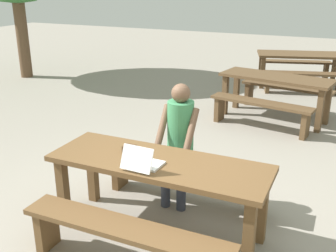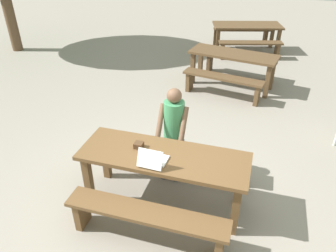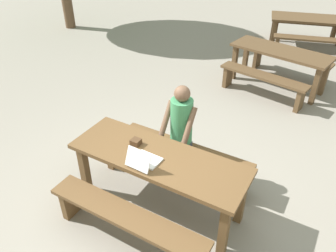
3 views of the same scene
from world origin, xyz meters
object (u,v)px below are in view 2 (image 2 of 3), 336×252
(picnic_table_rear, at_px, (233,59))
(person_seated, at_px, (173,128))
(picnic_table_mid, at_px, (247,29))
(picnic_table_front, at_px, (164,163))
(laptop, at_px, (153,159))
(small_pouch, at_px, (139,145))

(picnic_table_rear, bearing_deg, person_seated, -86.94)
(picnic_table_mid, bearing_deg, picnic_table_front, -109.78)
(laptop, xyz_separation_m, person_seated, (0.02, 0.78, -0.05))
(laptop, bearing_deg, picnic_table_front, -108.59)
(picnic_table_front, bearing_deg, laptop, -110.72)
(picnic_table_front, xyz_separation_m, laptop, (-0.07, -0.18, 0.17))
(picnic_table_front, relative_size, picnic_table_rear, 1.05)
(small_pouch, distance_m, picnic_table_mid, 6.39)
(picnic_table_mid, bearing_deg, laptop, -110.28)
(picnic_table_rear, bearing_deg, laptop, -85.81)
(small_pouch, bearing_deg, picnic_table_rear, 79.72)
(person_seated, distance_m, picnic_table_mid, 5.82)
(person_seated, xyz_separation_m, picnic_table_rear, (0.41, 3.26, -0.13))
(small_pouch, height_order, picnic_table_mid, small_pouch)
(picnic_table_mid, bearing_deg, person_seated, -110.69)
(laptop, height_order, picnic_table_rear, laptop)
(picnic_table_front, distance_m, small_pouch, 0.37)
(laptop, bearing_deg, picnic_table_mid, -92.19)
(picnic_table_mid, xyz_separation_m, picnic_table_rear, (-0.07, -2.53, -0.00))
(picnic_table_front, bearing_deg, picnic_table_mid, 86.17)
(picnic_table_front, xyz_separation_m, small_pouch, (-0.34, 0.06, 0.15))
(picnic_table_front, distance_m, picnic_table_rear, 3.88)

